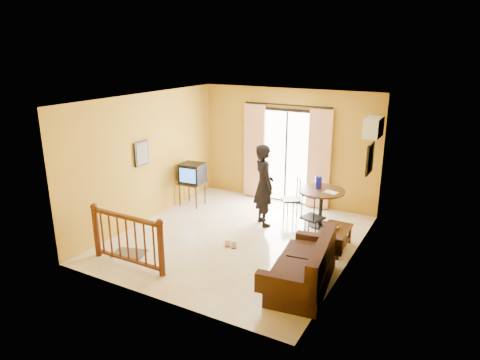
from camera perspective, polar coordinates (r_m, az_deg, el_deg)
The scene contains 19 objects.
ground at distance 8.77m, azimuth -0.36°, elevation -7.76°, with size 5.00×5.00×0.00m, color beige.
room_shell at distance 8.19m, azimuth -0.38°, elevation 3.09°, with size 5.00×5.00×5.00m.
balcony_door at distance 10.44m, azimuth 6.16°, elevation 3.22°, with size 2.25×0.14×2.46m.
tv_table at distance 10.44m, azimuth -6.40°, elevation -0.73°, with size 0.57×0.48×0.58m.
television at distance 10.33m, azimuth -6.34°, elevation 0.91°, with size 0.57×0.53×0.48m.
picture_left at distance 9.33m, azimuth -12.98°, elevation 3.46°, with size 0.05×0.42×0.52m.
dining_table at distance 9.28m, azimuth 10.79°, elevation -2.29°, with size 0.98×0.98×0.82m.
water_jug at distance 9.30m, azimuth 10.43°, elevation -0.30°, with size 0.14×0.14×0.26m, color #1313B7.
serving_tray at distance 9.07m, azimuth 11.99°, elevation -1.64°, with size 0.28×0.18×0.02m, color #F3E3CF.
dining_chairs at distance 9.34m, azimuth 8.02°, elevation -6.31°, with size 1.32×1.31×0.95m.
air_conditioner at distance 9.19m, azimuth 17.33°, elevation 6.73°, with size 0.31×0.60×0.40m.
botanical_print at distance 8.65m, azimuth 16.92°, elevation 2.73°, with size 0.05×0.50×0.60m.
coffee_table at distance 8.43m, azimuth 12.43°, elevation -7.29°, with size 0.50×0.90×0.40m.
bowl at distance 8.39m, azimuth 12.57°, elevation -6.18°, with size 0.21×0.21×0.06m, color brown.
sofa at distance 7.07m, azimuth 8.73°, elevation -11.70°, with size 1.03×1.87×0.84m.
standing_person at distance 9.15m, azimuth 3.20°, elevation -0.68°, with size 0.65×0.43×1.78m, color black.
stair_balustrade at distance 7.78m, azimuth -14.85°, elevation -7.23°, with size 1.63×0.13×1.04m.
doormat at distance 8.42m, azimuth -14.49°, elevation -9.42°, with size 0.60×0.40×0.02m, color #524A42.
sandals at distance 8.47m, azimuth -1.25°, elevation -8.62°, with size 0.35×0.27×0.03m.
Camera 1 is at (3.88, -6.93, 3.73)m, focal length 32.00 mm.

